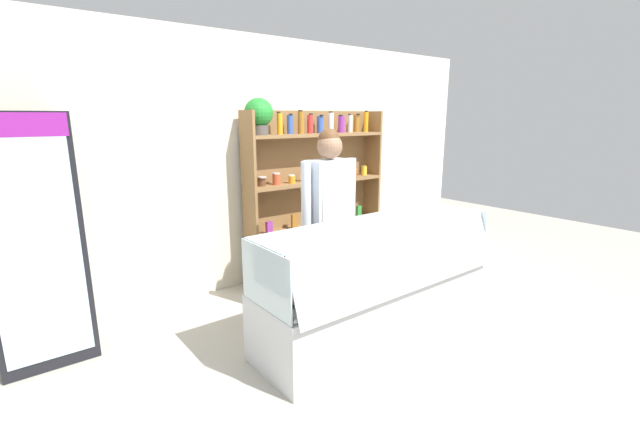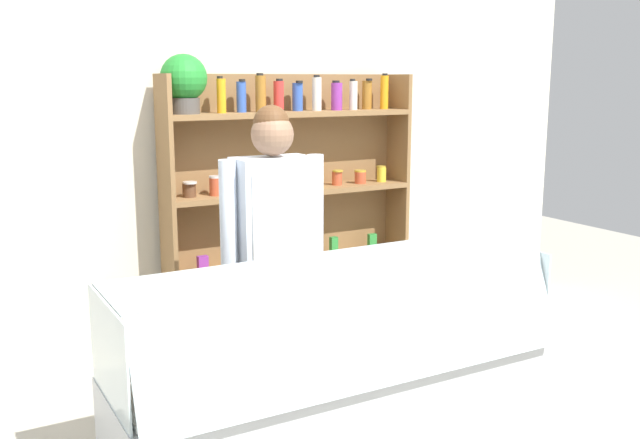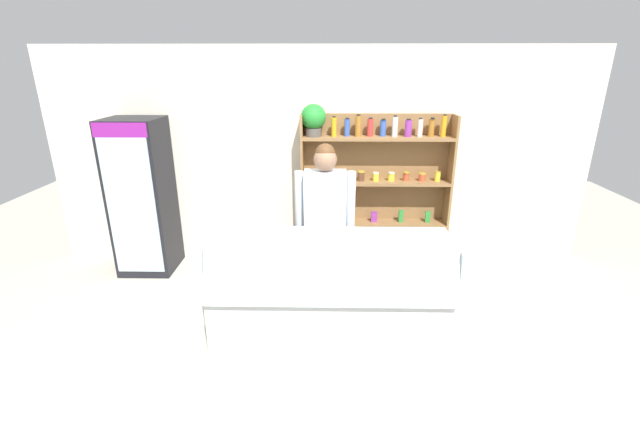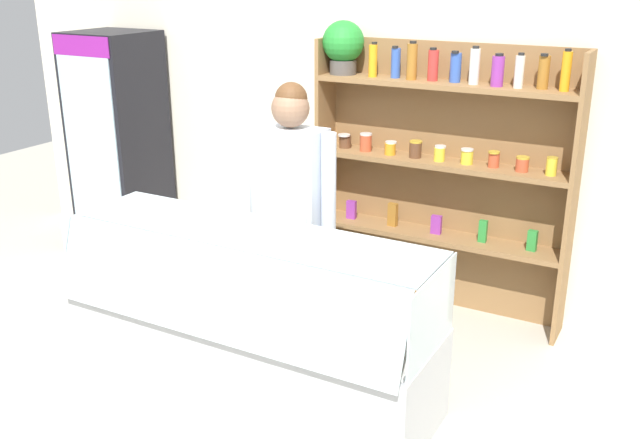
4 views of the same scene
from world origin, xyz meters
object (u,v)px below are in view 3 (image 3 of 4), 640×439
Objects in this scene: drinks_fridge at (142,197)px; deli_display_case at (330,306)px; shelving_unit at (367,176)px; shop_clerk at (325,213)px.

drinks_fridge is 0.86× the size of deli_display_case.
shelving_unit reaches higher than drinks_fridge.
shelving_unit is (2.75, 0.19, 0.23)m from drinks_fridge.
deli_display_case is (2.29, -1.41, -0.64)m from drinks_fridge.
shelving_unit reaches higher than shop_clerk.
shelving_unit is at bearing 63.58° from shop_clerk.
deli_display_case is 0.94m from shop_clerk.
shelving_unit is at bearing 74.10° from deli_display_case.
drinks_fridge is at bearing -176.01° from shelving_unit.
shelving_unit is 0.93× the size of deli_display_case.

